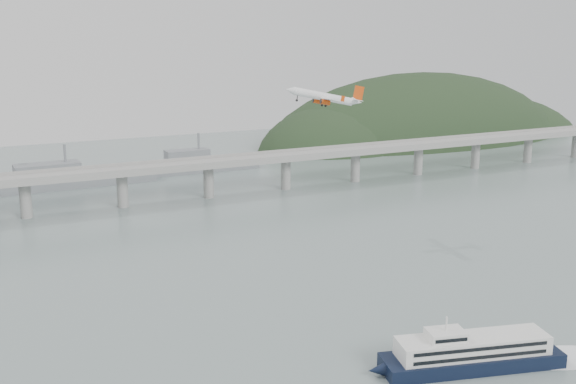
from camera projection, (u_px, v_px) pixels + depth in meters
ground at (366, 340)px, 209.99m from camera, size 900.00×900.00×0.00m
bridge at (173, 171)px, 380.03m from camera, size 800.00×22.00×23.90m
headland at (431, 158)px, 626.84m from camera, size 365.00×155.00×156.00m
ferry at (472, 353)px, 192.09m from camera, size 85.07×31.42×16.33m
airliner at (325, 97)px, 287.13m from camera, size 35.68×32.59×9.97m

